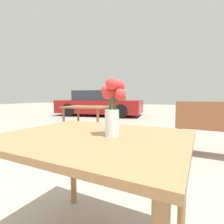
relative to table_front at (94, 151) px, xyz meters
The scene contains 4 objects.
table_front is the anchor object (origin of this frame).
flower_vase 0.27m from the table_front, ahead, with size 0.14×0.14×0.30m.
table_back 2.85m from the table_front, 121.12° to the left, with size 0.94×0.80×0.72m.
parked_car 7.60m from the table_front, 115.78° to the left, with size 4.17×2.27×1.20m.
Camera 1 is at (0.45, -0.84, 0.92)m, focal length 28.00 mm.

